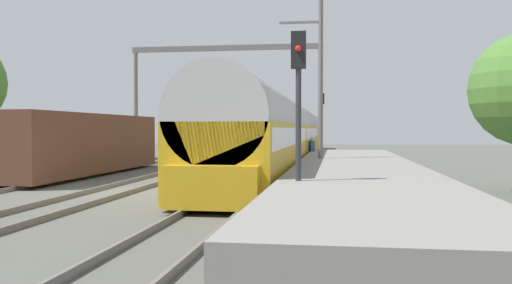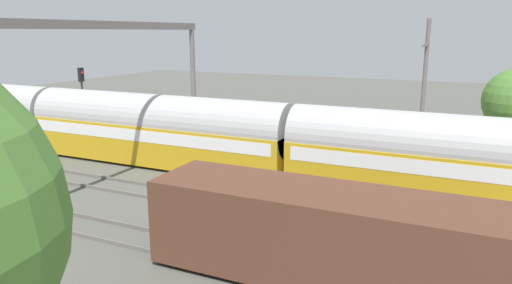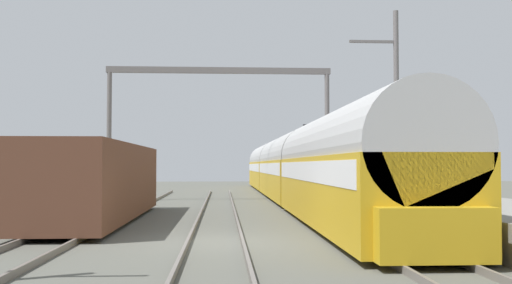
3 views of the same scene
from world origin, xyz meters
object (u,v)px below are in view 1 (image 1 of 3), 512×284
(railway_signal_near, at_px, (298,97))
(passenger_train, at_px, (291,132))
(freight_car, at_px, (81,144))
(catenary_gantry, at_px, (226,77))
(person_crossing, at_px, (312,149))
(railway_signal_far, at_px, (322,116))

(railway_signal_near, bearing_deg, passenger_train, 95.06)
(passenger_train, relative_size, railway_signal_near, 10.83)
(freight_car, bearing_deg, catenary_gantry, 70.52)
(person_crossing, bearing_deg, catenary_gantry, 23.01)
(passenger_train, height_order, freight_car, passenger_train)
(passenger_train, xyz_separation_m, railway_signal_far, (1.92, 7.34, 1.29))
(freight_car, relative_size, person_crossing, 7.51)
(railway_signal_near, relative_size, railway_signal_far, 0.89)
(person_crossing, distance_m, railway_signal_near, 17.82)
(passenger_train, distance_m, freight_car, 16.26)
(freight_car, relative_size, railway_signal_far, 2.55)
(freight_car, bearing_deg, person_crossing, 33.49)
(person_crossing, relative_size, railway_signal_far, 0.34)
(freight_car, xyz_separation_m, railway_signal_far, (10.72, 21.00, 1.80))
(person_crossing, height_order, railway_signal_near, railway_signal_near)
(person_crossing, bearing_deg, freight_car, 98.59)
(railway_signal_far, bearing_deg, passenger_train, -104.64)
(passenger_train, bearing_deg, railway_signal_far, 75.36)
(freight_car, height_order, railway_signal_far, railway_signal_far)
(passenger_train, height_order, railway_signal_far, railway_signal_far)
(railway_signal_near, bearing_deg, freight_car, 135.51)
(railway_signal_far, height_order, catenary_gantry, catenary_gantry)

